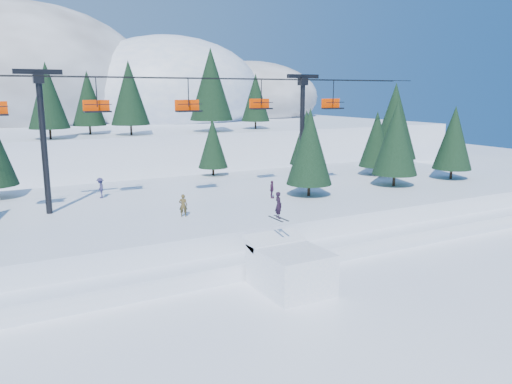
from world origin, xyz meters
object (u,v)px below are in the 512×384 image
chairlift (177,116)px  banner_far (334,250)px  banner_near (345,252)px  jump_kicker (290,267)px

chairlift → banner_far: 16.38m
chairlift → banner_far: (6.78, -12.05, -8.78)m
banner_near → banner_far: 0.87m
jump_kicker → banner_far: bearing=30.1°
jump_kicker → chairlift: chairlift is taller
chairlift → banner_near: size_ratio=16.08×
jump_kicker → chairlift: 17.32m
jump_kicker → banner_near: jump_kicker is taller
jump_kicker → banner_far: size_ratio=1.94×
banner_near → banner_far: (-0.44, 0.75, 0.00)m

